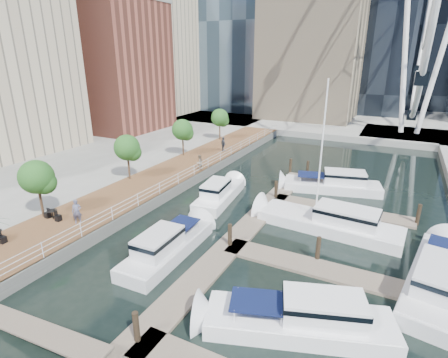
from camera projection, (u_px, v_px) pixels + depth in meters
ground at (120, 300)px, 19.64m from camera, size 520.00×520.00×0.00m
boardwalk at (155, 184)px, 35.91m from camera, size 6.00×60.00×1.00m
seawall at (179, 189)px, 34.63m from camera, size 0.25×60.00×1.00m
land_far at (358, 99)px, 105.15m from camera, size 200.00×114.00×1.00m
pier at (408, 136)px, 57.17m from camera, size 14.00×12.00×1.00m
railing at (178, 179)px, 34.33m from camera, size 0.10×60.00×1.05m
floating_docks at (306, 244)px, 24.45m from camera, size 16.00×34.00×2.60m
midrise_condos at (66, 52)px, 52.02m from camera, size 19.00×67.00×28.00m
street_trees at (127, 148)px, 34.83m from camera, size 2.60×42.60×4.60m
yacht_foreground at (298, 331)px, 17.44m from camera, size 10.47×5.83×2.15m
pedestrian_near at (77, 211)px, 26.13m from camera, size 0.83×0.78×1.90m
pedestrian_mid at (199, 162)px, 38.39m from camera, size 0.89×1.01×1.73m
pedestrian_far at (223, 144)px, 45.99m from camera, size 1.17×1.06×1.92m
moored_yachts at (314, 237)px, 26.49m from camera, size 21.74×36.79×11.50m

